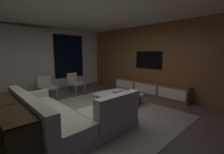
{
  "coord_description": "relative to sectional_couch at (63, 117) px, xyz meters",
  "views": [
    {
      "loc": [
        -2.19,
        -3.1,
        1.62
      ],
      "look_at": [
        1.12,
        0.4,
        0.85
      ],
      "focal_mm": 24.15,
      "sensor_mm": 36.0,
      "label": 1
    }
  ],
  "objects": [
    {
      "name": "floor",
      "position": [
        0.88,
        0.2,
        -0.29
      ],
      "size": [
        9.2,
        9.2,
        0.0
      ],
      "primitive_type": "plane",
      "color": "#564C44"
    },
    {
      "name": "back_wall_with_window",
      "position": [
        0.82,
        3.82,
        1.05
      ],
      "size": [
        6.6,
        0.3,
        2.7
      ],
      "color": "silver",
      "rests_on": "floor"
    },
    {
      "name": "media_wall",
      "position": [
        3.94,
        0.2,
        1.06
      ],
      "size": [
        0.12,
        7.8,
        2.7
      ],
      "color": "brown",
      "rests_on": "floor"
    },
    {
      "name": "ceiling",
      "position": [
        0.88,
        0.2,
        2.41
      ],
      "size": [
        8.2,
        8.2,
        0.0
      ],
      "primitive_type": "plane",
      "color": "silver"
    },
    {
      "name": "area_rug",
      "position": [
        1.23,
        0.1,
        -0.28
      ],
      "size": [
        3.2,
        3.8,
        0.01
      ],
      "primitive_type": "cube",
      "color": "gray",
      "rests_on": "floor"
    },
    {
      "name": "sectional_couch",
      "position": [
        0.0,
        0.0,
        0.0
      ],
      "size": [
        1.98,
        2.5,
        0.82
      ],
      "color": "#A49C8C",
      "rests_on": "floor"
    },
    {
      "name": "coffee_table",
      "position": [
        2.0,
        0.3,
        -0.1
      ],
      "size": [
        1.16,
        1.16,
        0.36
      ],
      "color": "#372F15",
      "rests_on": "floor"
    },
    {
      "name": "book_stack_on_coffee_table",
      "position": [
        2.02,
        0.39,
        0.12
      ],
      "size": [
        0.27,
        0.22,
        0.09
      ],
      "color": "#AA45C1",
      "rests_on": "coffee_table"
    },
    {
      "name": "accent_chair_near_window",
      "position": [
        1.83,
        2.72,
        0.14
      ],
      "size": [
        0.65,
        0.66,
        0.78
      ],
      "color": "#B2ADA0",
      "rests_on": "floor"
    },
    {
      "name": "accent_chair_by_curtain",
      "position": [
        0.67,
        2.78,
        0.14
      ],
      "size": [
        0.57,
        0.59,
        0.78
      ],
      "color": "#B2ADA0",
      "rests_on": "floor"
    },
    {
      "name": "media_console",
      "position": [
        3.65,
        0.25,
        -0.04
      ],
      "size": [
        0.46,
        3.1,
        0.52
      ],
      "color": "brown",
      "rests_on": "floor"
    },
    {
      "name": "mounted_tv",
      "position": [
        3.83,
        0.45,
        1.06
      ],
      "size": [
        0.05,
        1.15,
        0.66
      ],
      "color": "black"
    },
    {
      "name": "console_table_behind_couch",
      "position": [
        -0.91,
        0.13,
        0.13
      ],
      "size": [
        0.4,
        2.1,
        0.74
      ],
      "color": "#372F15",
      "rests_on": "floor"
    }
  ]
}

